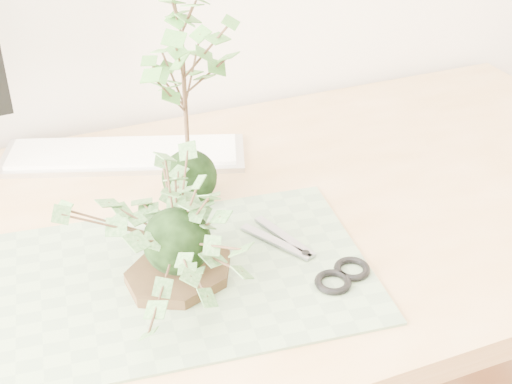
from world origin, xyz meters
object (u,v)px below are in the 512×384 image
desk (185,280)px  keyboard (124,154)px  ivy_kokedama (175,214)px  maple_kokedama (182,49)px

desk → keyboard: size_ratio=3.85×
ivy_kokedama → desk: bearing=71.8°
desk → maple_kokedama: bearing=62.5°
ivy_kokedama → keyboard: (0.01, 0.34, -0.10)m
desk → maple_kokedama: size_ratio=4.66×
desk → keyboard: keyboard is taller
ivy_kokedama → keyboard: 0.35m
maple_kokedama → ivy_kokedama: bearing=-112.2°
desk → maple_kokedama: (0.04, 0.07, 0.33)m
maple_kokedama → keyboard: bearing=110.8°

